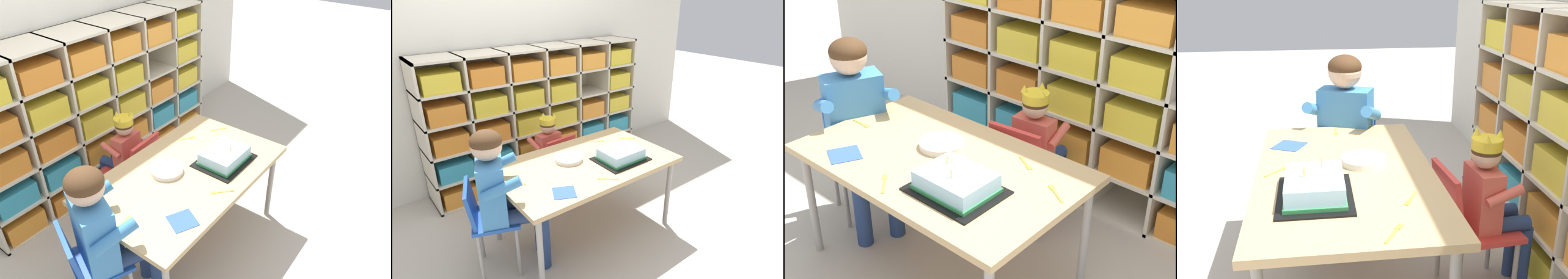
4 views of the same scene
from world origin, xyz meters
TOP-DOWN VIEW (x-y plane):
  - ground at (0.00, 0.00)m, footprint 16.00×16.00m
  - storage_cubby_shelf at (0.25, 1.09)m, footprint 2.26×0.39m
  - activity_table at (0.00, 0.00)m, footprint 1.30×0.79m
  - classroom_chair_blue at (0.07, 0.55)m, footprint 0.35×0.39m
  - child_with_crown at (0.07, 0.67)m, footprint 0.31×0.31m
  - classroom_chair_adult_side at (-0.74, 0.07)m, footprint 0.41×0.40m
  - adult_helper_seated at (-0.64, 0.03)m, footprint 0.49×0.47m
  - birthday_cake_on_tray at (0.24, -0.14)m, footprint 0.37×0.30m
  - paper_plate_stack at (-0.08, 0.09)m, footprint 0.21×0.21m
  - paper_napkin_square at (-0.36, -0.26)m, footprint 0.19×0.19m
  - fork_near_child_seat at (0.55, 0.13)m, footprint 0.12×0.09m
  - fork_beside_plate_stack at (-0.03, -0.29)m, footprint 0.11×0.11m
  - fork_scattered_mid_table at (0.32, 0.23)m, footprint 0.11×0.07m
  - fork_near_cake_tray at (-0.55, -0.01)m, footprint 0.12×0.02m

SIDE VIEW (x-z plane):
  - ground at x=0.00m, z-range 0.00..0.00m
  - classroom_chair_blue at x=0.07m, z-range 0.05..0.70m
  - classroom_chair_adult_side at x=-0.74m, z-range 0.08..0.76m
  - child_with_crown at x=0.07m, z-range 0.10..0.92m
  - activity_table at x=0.00m, z-range 0.27..0.90m
  - paper_napkin_square at x=-0.36m, z-range 0.63..0.64m
  - fork_beside_plate_stack at x=-0.03m, z-range 0.63..0.64m
  - fork_scattered_mid_table at x=0.32m, z-range 0.63..0.64m
  - fork_near_child_seat at x=0.55m, z-range 0.63..0.64m
  - fork_near_cake_tray at x=-0.55m, z-range 0.63..0.64m
  - storage_cubby_shelf at x=0.25m, z-range -0.02..1.30m
  - adult_helper_seated at x=-0.64m, z-range 0.12..1.16m
  - paper_plate_stack at x=-0.08m, z-range 0.63..0.66m
  - birthday_cake_on_tray at x=0.24m, z-range 0.61..0.73m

